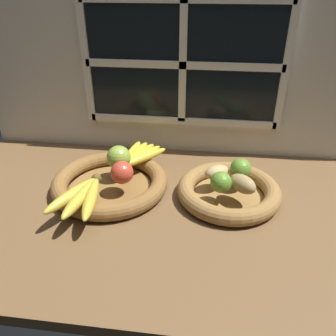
% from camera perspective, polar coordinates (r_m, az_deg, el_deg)
% --- Properties ---
extents(ground_plane, '(1.40, 0.90, 0.03)m').
position_cam_1_polar(ground_plane, '(1.01, 0.70, -5.03)').
color(ground_plane, brown).
extents(back_wall, '(1.40, 0.05, 0.55)m').
position_cam_1_polar(back_wall, '(1.16, 2.57, 15.66)').
color(back_wall, silver).
rests_on(back_wall, ground_plane).
extents(fruit_bowl_left, '(0.34, 0.34, 0.05)m').
position_cam_1_polar(fruit_bowl_left, '(1.02, -9.76, -2.56)').
color(fruit_bowl_left, brown).
rests_on(fruit_bowl_left, ground_plane).
extents(fruit_bowl_right, '(0.30, 0.30, 0.05)m').
position_cam_1_polar(fruit_bowl_right, '(0.99, 10.14, -3.95)').
color(fruit_bowl_right, olive).
rests_on(fruit_bowl_right, ground_plane).
extents(apple_green_back, '(0.07, 0.07, 0.07)m').
position_cam_1_polar(apple_green_back, '(1.03, -8.27, 1.76)').
color(apple_green_back, '#8CAD3D').
rests_on(apple_green_back, fruit_bowl_left).
extents(apple_red_right, '(0.06, 0.06, 0.06)m').
position_cam_1_polar(apple_red_right, '(0.96, -7.74, -0.76)').
color(apple_red_right, '#CC422D').
rests_on(apple_red_right, fruit_bowl_left).
extents(banana_bunch_front, '(0.14, 0.20, 0.03)m').
position_cam_1_polar(banana_bunch_front, '(0.91, -14.30, -4.58)').
color(banana_bunch_front, gold).
rests_on(banana_bunch_front, fruit_bowl_left).
extents(banana_bunch_back, '(0.14, 0.19, 0.03)m').
position_cam_1_polar(banana_bunch_back, '(1.08, -5.10, 2.13)').
color(banana_bunch_back, yellow).
rests_on(banana_bunch_back, fruit_bowl_left).
extents(potato_oblong, '(0.09, 0.08, 0.04)m').
position_cam_1_polar(potato_oblong, '(0.99, 8.24, -0.69)').
color(potato_oblong, tan).
rests_on(potato_oblong, fruit_bowl_right).
extents(potato_small, '(0.09, 0.09, 0.05)m').
position_cam_1_polar(potato_small, '(0.94, 12.43, -2.62)').
color(potato_small, '#A38451').
rests_on(potato_small, fruit_bowl_right).
extents(lime_near, '(0.06, 0.06, 0.06)m').
position_cam_1_polar(lime_near, '(0.92, 8.90, -2.37)').
color(lime_near, olive).
rests_on(lime_near, fruit_bowl_right).
extents(lime_far, '(0.06, 0.06, 0.06)m').
position_cam_1_polar(lime_far, '(0.99, 12.11, -0.12)').
color(lime_far, olive).
rests_on(lime_far, fruit_bowl_right).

